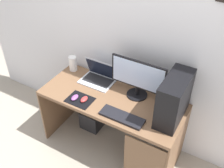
{
  "coord_description": "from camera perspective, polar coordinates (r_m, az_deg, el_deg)",
  "views": [
    {
      "loc": [
        1.01,
        -1.74,
        2.47
      ],
      "look_at": [
        0.0,
        0.0,
        0.9
      ],
      "focal_mm": 42.83,
      "sensor_mm": 36.0,
      "label": 1
    }
  ],
  "objects": [
    {
      "name": "ground_plane",
      "position": [
        3.19,
        -0.0,
        -12.89
      ],
      "size": [
        8.0,
        8.0,
        0.0
      ],
      "primitive_type": "plane",
      "color": "#9E9384"
    },
    {
      "name": "wall_back",
      "position": [
        2.6,
        3.94,
        11.06
      ],
      "size": [
        4.0,
        0.05,
        2.6
      ],
      "color": "silver",
      "rests_on": "ground_plane"
    },
    {
      "name": "desk",
      "position": [
        2.75,
        0.22,
        -5.55
      ],
      "size": [
        1.46,
        0.61,
        0.72
      ],
      "color": "brown",
      "rests_on": "ground_plane"
    },
    {
      "name": "pc_tower",
      "position": [
        2.39,
        13.12,
        -3.11
      ],
      "size": [
        0.2,
        0.45,
        0.44
      ],
      "primitive_type": "cube",
      "color": "black",
      "rests_on": "desk"
    },
    {
      "name": "monitor",
      "position": [
        2.58,
        5.53,
        1.3
      ],
      "size": [
        0.56,
        0.21,
        0.41
      ],
      "color": "black",
      "rests_on": "desk"
    },
    {
      "name": "laptop",
      "position": [
        2.87,
        -2.93,
        1.51
      ],
      "size": [
        0.35,
        0.25,
        0.23
      ],
      "color": "#B7BCC6",
      "rests_on": "desk"
    },
    {
      "name": "speaker",
      "position": [
        3.05,
        -8.33,
        4.35
      ],
      "size": [
        0.09,
        0.09,
        0.17
      ],
      "primitive_type": "cylinder",
      "color": "white",
      "rests_on": "desk"
    },
    {
      "name": "keyboard",
      "position": [
        2.46,
        2.12,
        -7.03
      ],
      "size": [
        0.42,
        0.14,
        0.02
      ],
      "primitive_type": "cube",
      "color": "black",
      "rests_on": "desk"
    },
    {
      "name": "mousepad",
      "position": [
        2.67,
        -6.86,
        -3.37
      ],
      "size": [
        0.26,
        0.2,
        0.0
      ],
      "primitive_type": "cube",
      "color": "black",
      "rests_on": "desk"
    },
    {
      "name": "mouse_left",
      "position": [
        2.64,
        -5.97,
        -3.25
      ],
      "size": [
        0.06,
        0.1,
        0.03
      ],
      "primitive_type": "ellipsoid",
      "color": "#B23333",
      "rests_on": "mousepad"
    },
    {
      "name": "mouse_right",
      "position": [
        2.67,
        -7.95,
        -2.87
      ],
      "size": [
        0.06,
        0.1,
        0.03
      ],
      "primitive_type": "ellipsoid",
      "color": "#8C4C99",
      "rests_on": "mousepad"
    },
    {
      "name": "subwoofer",
      "position": [
        3.32,
        -4.15,
        -7.32
      ],
      "size": [
        0.24,
        0.24,
        0.24
      ],
      "primitive_type": "cube",
      "color": "#232326",
      "rests_on": "ground_plane"
    }
  ]
}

